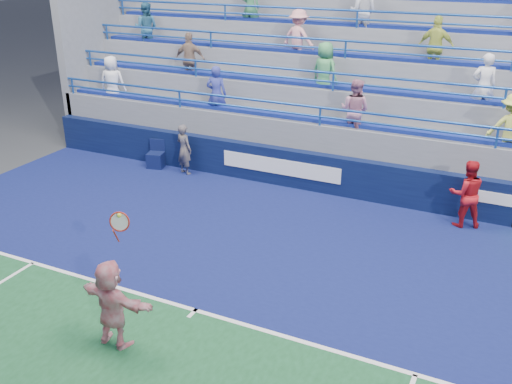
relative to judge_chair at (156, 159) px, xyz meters
The scene contains 7 objects.
ground 7.97m from the judge_chair, 50.19° to the right, with size 120.00×120.00×0.00m, color #333538.
sponsor_wall 5.12m from the judge_chair, ahead, with size 18.00×0.32×1.10m.
bleacher_stand 6.69m from the judge_chair, 39.20° to the left, with size 18.00×5.60×6.13m.
judge_chair is the anchor object (origin of this frame).
tennis_player 8.70m from the judge_chair, 59.94° to the right, with size 1.53×0.59×2.59m.
line_judge 1.20m from the judge_chair, ahead, with size 0.56×0.37×1.54m, color #161E3D.
ball_girl 9.18m from the judge_chair, ahead, with size 0.83×0.65×1.71m, color red.
Camera 1 is at (4.91, -7.63, 6.30)m, focal length 40.00 mm.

